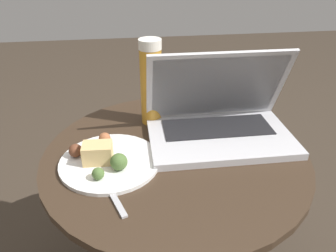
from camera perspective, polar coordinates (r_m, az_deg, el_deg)
table at (r=0.88m, az=1.17°, el=-12.00°), size 0.64×0.64×0.50m
laptop at (r=0.85m, az=8.84°, el=1.09°), size 0.36×0.23×0.22m
beer_glass at (r=0.88m, az=-2.98°, el=7.55°), size 0.06×0.06×0.23m
snack_plate at (r=0.76m, az=-10.66°, el=-5.68°), size 0.23×0.23×0.05m
fork at (r=0.71m, az=-10.76°, el=-9.71°), size 0.08×0.19×0.01m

